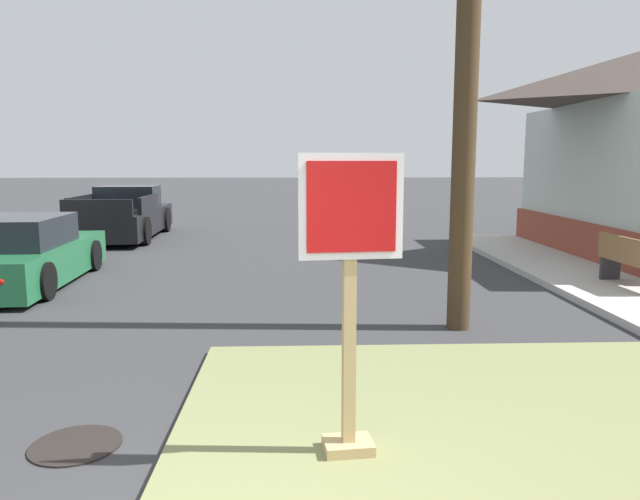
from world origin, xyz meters
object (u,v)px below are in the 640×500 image
object	(u,v)px
stop_sign	(350,311)
manhole_cover	(76,445)
pickup_truck_black	(124,217)
parked_sedan_green	(23,255)
street_bench	(629,260)

from	to	relation	value
stop_sign	manhole_cover	size ratio (longest dim) A/B	3.13
stop_sign	pickup_truck_black	world-z (taller)	stop_sign
parked_sedan_green	pickup_truck_black	distance (m)	6.73
stop_sign	street_bench	size ratio (longest dim) A/B	1.47
stop_sign	parked_sedan_green	distance (m)	8.50
pickup_truck_black	street_bench	distance (m)	13.17
parked_sedan_green	pickup_truck_black	size ratio (longest dim) A/B	0.84
parked_sedan_green	stop_sign	bearing A→B (deg)	-51.34
stop_sign	pickup_truck_black	size ratio (longest dim) A/B	0.42
parked_sedan_green	pickup_truck_black	bearing A→B (deg)	90.95
pickup_truck_black	stop_sign	bearing A→B (deg)	-67.94
street_bench	pickup_truck_black	bearing A→B (deg)	143.37
street_bench	manhole_cover	bearing A→B (deg)	-144.70
parked_sedan_green	street_bench	xyz separation A→B (m)	(10.46, -1.13, 0.04)
manhole_cover	street_bench	xyz separation A→B (m)	(7.28, 5.15, 0.58)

